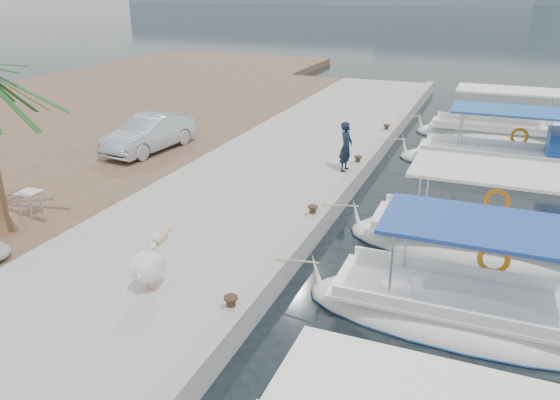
# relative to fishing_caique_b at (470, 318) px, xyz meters

# --- Properties ---
(ground) EXTENTS (400.00, 400.00, 0.00)m
(ground) POSITION_rel_fishing_caique_b_xyz_m (-4.03, 1.41, -0.12)
(ground) COLOR black
(ground) RESTS_ON ground
(concrete_quay) EXTENTS (6.00, 40.00, 0.50)m
(concrete_quay) POSITION_rel_fishing_caique_b_xyz_m (-7.03, 6.41, 0.13)
(concrete_quay) COLOR #999994
(concrete_quay) RESTS_ON ground
(quay_curb) EXTENTS (0.44, 40.00, 0.12)m
(quay_curb) POSITION_rel_fishing_caique_b_xyz_m (-4.25, 6.41, 0.44)
(quay_curb) COLOR gray
(quay_curb) RESTS_ON concrete_quay
(cobblestone_strip) EXTENTS (4.00, 40.00, 0.50)m
(cobblestone_strip) POSITION_rel_fishing_caique_b_xyz_m (-12.03, 6.41, 0.13)
(cobblestone_strip) COLOR brown
(cobblestone_strip) RESTS_ON ground
(fishing_caique_b) EXTENTS (6.88, 2.33, 2.83)m
(fishing_caique_b) POSITION_rel_fishing_caique_b_xyz_m (0.00, 0.00, 0.00)
(fishing_caique_b) COLOR white
(fishing_caique_b) RESTS_ON ground
(fishing_caique_c) EXTENTS (6.84, 2.51, 2.83)m
(fishing_caique_c) POSITION_rel_fishing_caique_b_xyz_m (-0.02, 3.55, -0.00)
(fishing_caique_c) COLOR white
(fishing_caique_c) RESTS_ON ground
(fishing_caique_d) EXTENTS (8.08, 2.37, 2.83)m
(fishing_caique_d) POSITION_rel_fishing_caique_b_xyz_m (0.71, 11.10, 0.06)
(fishing_caique_d) COLOR white
(fishing_caique_d) RESTS_ON ground
(fishing_caique_e) EXTENTS (7.24, 2.35, 2.83)m
(fishing_caique_e) POSITION_rel_fishing_caique_b_xyz_m (0.18, 15.45, -0.00)
(fishing_caique_e) COLOR white
(fishing_caique_e) RESTS_ON ground
(mooring_bollards) EXTENTS (0.28, 20.28, 0.33)m
(mooring_bollards) POSITION_rel_fishing_caique_b_xyz_m (-4.38, 2.91, 0.57)
(mooring_bollards) COLOR black
(mooring_bollards) RESTS_ON concrete_quay
(pelican) EXTENTS (0.58, 1.45, 1.13)m
(pelican) POSITION_rel_fishing_caique_b_xyz_m (-6.29, -1.96, 0.96)
(pelican) COLOR tan
(pelican) RESTS_ON concrete_quay
(fisherman) EXTENTS (0.47, 0.66, 1.70)m
(fisherman) POSITION_rel_fishing_caique_b_xyz_m (-4.63, 7.14, 1.23)
(fisherman) COLOR black
(fisherman) RESTS_ON concrete_quay
(parked_car) EXTENTS (1.89, 4.25, 1.35)m
(parked_car) POSITION_rel_fishing_caique_b_xyz_m (-12.23, 6.73, 1.05)
(parked_car) COLOR #A5B2BD
(parked_car) RESTS_ON cobblestone_strip
(folding_table) EXTENTS (0.55, 0.55, 0.73)m
(folding_table) POSITION_rel_fishing_caique_b_xyz_m (-11.58, 0.08, 0.90)
(folding_table) COLOR silver
(folding_table) RESTS_ON cobblestone_strip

